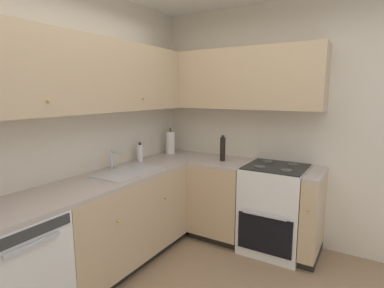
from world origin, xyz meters
name	(u,v)px	position (x,y,z in m)	size (l,w,h in m)	color
wall_back	(55,134)	(0.00, 1.49, 1.32)	(3.63, 0.05, 2.64)	beige
wall_right	(282,125)	(1.79, 0.00, 1.32)	(0.05, 3.04, 2.64)	beige
dishwasher	(10,276)	(-0.64, 1.17, 0.44)	(0.60, 0.63, 0.88)	white
lower_cabinets_back	(120,221)	(0.42, 1.17, 0.44)	(1.50, 0.62, 0.88)	tan
countertop_back	(118,176)	(0.41, 1.17, 0.89)	(2.70, 0.60, 0.04)	#B7A89E
lower_cabinets_right	(238,203)	(1.47, 0.37, 0.44)	(0.62, 1.38, 0.88)	tan
countertop_right	(239,164)	(1.47, 0.37, 0.89)	(0.60, 1.38, 0.03)	#B7A89E
oven_range	(275,208)	(1.48, -0.04, 0.46)	(0.68, 0.62, 1.06)	white
upper_cabinets_back	(89,76)	(0.25, 1.31, 1.83)	(2.38, 0.34, 0.65)	tan
upper_cabinets_right	(235,79)	(1.61, 0.51, 1.83)	(0.32, 1.92, 0.65)	tan
sink	(129,176)	(0.53, 1.14, 0.87)	(0.66, 0.40, 0.10)	#B7B7BC
faucet	(114,158)	(0.53, 1.34, 1.03)	(0.07, 0.16, 0.19)	silver
soap_bottle	(140,153)	(0.94, 1.35, 1.01)	(0.07, 0.07, 0.22)	silver
paper_towel_roll	(170,143)	(1.50, 1.33, 1.05)	(0.11, 0.11, 0.34)	white
oil_bottle	(223,149)	(1.47, 0.57, 1.05)	(0.06, 0.06, 0.29)	black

